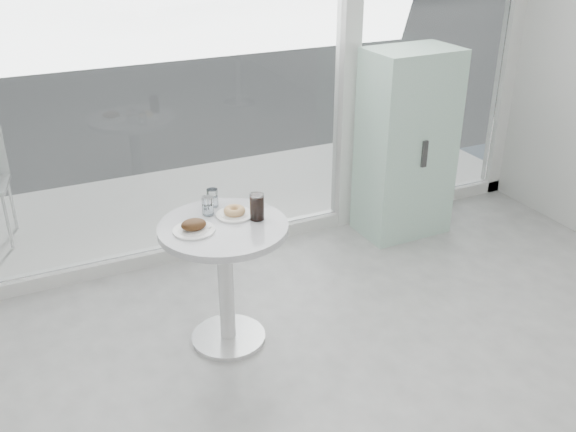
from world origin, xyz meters
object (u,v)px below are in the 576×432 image
water_tumbler_a (208,207)px  cola_glass (257,207)px  main_table (225,260)px  mint_cabinet (406,144)px  plate_donut (235,213)px  plate_fritter (194,227)px  water_tumbler_b (213,199)px

water_tumbler_a → cola_glass: 0.29m
cola_glass → main_table: bearing=176.0°
mint_cabinet → plate_donut: size_ratio=6.80×
plate_fritter → plate_donut: bearing=17.7°
plate_fritter → cola_glass: 0.36m
mint_cabinet → plate_donut: bearing=-158.3°
mint_cabinet → water_tumbler_b: (-1.72, -0.53, 0.10)m
mint_cabinet → water_tumbler_b: 1.80m
mint_cabinet → water_tumbler_a: bearing=-162.1°
mint_cabinet → cola_glass: bearing=-154.2°
plate_donut → cola_glass: bearing=-43.3°
plate_donut → main_table: bearing=-141.1°
water_tumbler_b → water_tumbler_a: bearing=-122.8°
plate_fritter → cola_glass: cola_glass is taller
main_table → mint_cabinet: bearing=24.1°
water_tumbler_a → cola_glass: (0.23, -0.17, 0.03)m
mint_cabinet → plate_fritter: 2.07m
water_tumbler_a → cola_glass: cola_glass is taller
mint_cabinet → plate_fritter: size_ratio=6.27×
plate_donut → water_tumbler_a: (-0.13, 0.08, 0.03)m
mint_cabinet → water_tumbler_a: 1.89m
main_table → plate_fritter: plate_fritter is taller
water_tumbler_b → cola_glass: cola_glass is taller
plate_fritter → water_tumbler_a: (0.13, 0.16, 0.02)m
water_tumbler_a → water_tumbler_b: 0.11m
plate_fritter → water_tumbler_b: water_tumbler_b is taller
mint_cabinet → main_table: bearing=-157.3°
plate_fritter → water_tumbler_a: bearing=50.9°
water_tumbler_b → cola_glass: bearing=-58.1°
mint_cabinet → water_tumbler_b: mint_cabinet is taller
plate_fritter → water_tumbler_b: size_ratio=2.16×
plate_donut → cola_glass: size_ratio=1.39×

